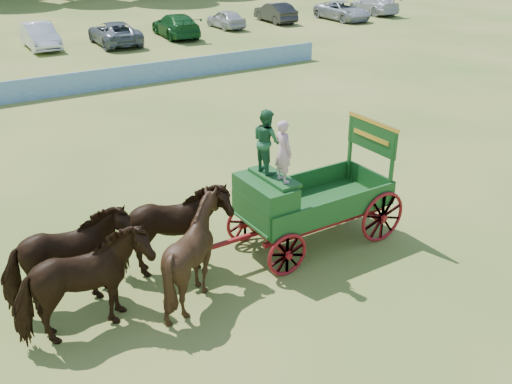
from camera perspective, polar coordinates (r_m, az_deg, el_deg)
name	(u,v)px	position (r m, az deg, el deg)	size (l,w,h in m)	color
ground	(363,237)	(15.49, 10.62, -4.41)	(160.00, 160.00, 0.00)	olive
horse_lead_left	(84,287)	(11.79, -16.84, -9.04)	(1.22, 2.68, 2.26)	black
horse_lead_right	(68,261)	(12.70, -18.29, -6.57)	(1.22, 2.68, 2.26)	black
horse_wheel_left	(194,252)	(12.44, -6.24, -6.00)	(1.83, 2.06, 2.27)	black
horse_wheel_right	(172,231)	(13.31, -8.37, -3.89)	(1.22, 2.68, 2.26)	black
farm_dray	(291,191)	(14.00, 3.50, 0.08)	(6.00, 2.00, 3.68)	maroon
sponsor_banner	(102,80)	(29.75, -15.12, 10.79)	(26.00, 0.08, 1.05)	#1C5A9C
parked_cars	(87,33)	(41.79, -16.53, 15.03)	(57.08, 7.90, 1.65)	silver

